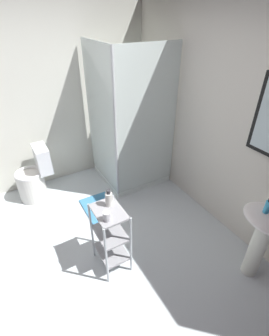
# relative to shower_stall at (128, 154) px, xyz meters

# --- Properties ---
(ground_plane) EXTENTS (4.20, 4.20, 0.02)m
(ground_plane) POSITION_rel_shower_stall_xyz_m (1.20, -1.23, -0.47)
(ground_plane) COLOR silver
(wall_back) EXTENTS (4.20, 0.14, 2.50)m
(wall_back) POSITION_rel_shower_stall_xyz_m (1.21, 0.62, 0.79)
(wall_back) COLOR silver
(wall_back) RESTS_ON ground_plane
(wall_left) EXTENTS (0.10, 4.20, 2.50)m
(wall_left) POSITION_rel_shower_stall_xyz_m (-0.65, -1.23, 0.79)
(wall_left) COLOR silver
(wall_left) RESTS_ON ground_plane
(shower_stall) EXTENTS (0.92, 0.92, 2.00)m
(shower_stall) POSITION_rel_shower_stall_xyz_m (0.00, 0.00, 0.00)
(shower_stall) COLOR white
(shower_stall) RESTS_ON ground_plane
(pedestal_sink) EXTENTS (0.46, 0.37, 0.81)m
(pedestal_sink) POSITION_rel_shower_stall_xyz_m (2.07, 0.29, 0.12)
(pedestal_sink) COLOR white
(pedestal_sink) RESTS_ON ground_plane
(toilet) EXTENTS (0.37, 0.49, 0.76)m
(toilet) POSITION_rel_shower_stall_xyz_m (-0.28, -1.33, -0.15)
(toilet) COLOR white
(toilet) RESTS_ON ground_plane
(storage_cart) EXTENTS (0.38, 0.28, 0.74)m
(storage_cart) POSITION_rel_shower_stall_xyz_m (1.27, -0.89, -0.03)
(storage_cart) COLOR silver
(storage_cart) RESTS_ON ground_plane
(hand_soap_bottle) EXTENTS (0.05, 0.05, 0.15)m
(hand_soap_bottle) POSITION_rel_shower_stall_xyz_m (2.03, 0.26, 0.41)
(hand_soap_bottle) COLOR #389ED1
(hand_soap_bottle) RESTS_ON pedestal_sink
(lotion_bottle_white) EXTENTS (0.07, 0.07, 0.18)m
(lotion_bottle_white) POSITION_rel_shower_stall_xyz_m (1.20, -0.85, 0.35)
(lotion_bottle_white) COLOR white
(lotion_bottle_white) RESTS_ON storage_cart
(rinse_cup) EXTENTS (0.07, 0.07, 0.09)m
(rinse_cup) POSITION_rel_shower_stall_xyz_m (1.37, -0.95, 0.32)
(rinse_cup) COLOR silver
(rinse_cup) RESTS_ON storage_cart
(bath_mat) EXTENTS (0.60, 0.40, 0.02)m
(bath_mat) POSITION_rel_shower_stall_xyz_m (0.43, -0.67, -0.45)
(bath_mat) COLOR teal
(bath_mat) RESTS_ON ground_plane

